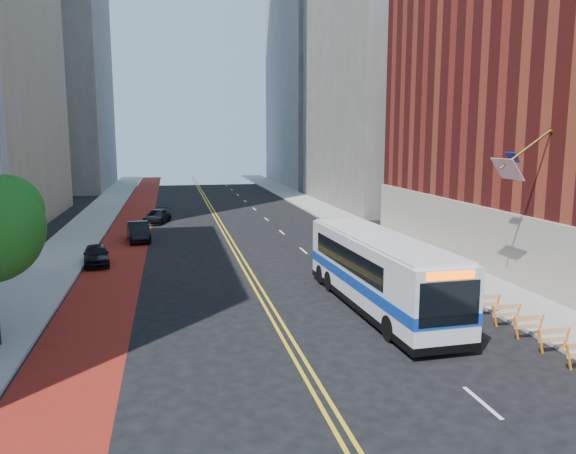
# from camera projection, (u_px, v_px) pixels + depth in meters

# --- Properties ---
(ground) EXTENTS (160.00, 160.00, 0.00)m
(ground) POSITION_uv_depth(u_px,v_px,m) (316.00, 389.00, 18.39)
(ground) COLOR black
(ground) RESTS_ON ground
(sidewalk_left) EXTENTS (4.00, 140.00, 0.15)m
(sidewalk_left) POSITION_uv_depth(u_px,v_px,m) (76.00, 239.00, 44.92)
(sidewalk_left) COLOR gray
(sidewalk_left) RESTS_ON ground
(sidewalk_right) EXTENTS (4.00, 140.00, 0.15)m
(sidewalk_right) POSITION_uv_depth(u_px,v_px,m) (361.00, 229.00, 49.79)
(sidewalk_right) COLOR gray
(sidewalk_right) RESTS_ON ground
(bus_lane_paint) EXTENTS (3.60, 140.00, 0.01)m
(bus_lane_paint) POSITION_uv_depth(u_px,v_px,m) (127.00, 238.00, 45.73)
(bus_lane_paint) COLOR maroon
(bus_lane_paint) RESTS_ON ground
(center_line_inner) EXTENTS (0.14, 140.00, 0.01)m
(center_line_inner) POSITION_uv_depth(u_px,v_px,m) (224.00, 234.00, 47.33)
(center_line_inner) COLOR gold
(center_line_inner) RESTS_ON ground
(center_line_outer) EXTENTS (0.14, 140.00, 0.01)m
(center_line_outer) POSITION_uv_depth(u_px,v_px,m) (228.00, 234.00, 47.41)
(center_line_outer) COLOR gold
(center_line_outer) RESTS_ON ground
(lane_dashes) EXTENTS (0.14, 98.20, 0.01)m
(lane_dashes) POSITION_uv_depth(u_px,v_px,m) (266.00, 219.00, 56.07)
(lane_dashes) COLOR silver
(lane_dashes) RESTS_ON ground
(midrise_right_near) EXTENTS (18.00, 26.00, 40.00)m
(midrise_right_near) POSITION_uv_depth(u_px,v_px,m) (403.00, 35.00, 66.23)
(midrise_right_near) COLOR slate
(midrise_right_near) RESTS_ON ground
(midrise_right_far) EXTENTS (20.00, 28.00, 55.00)m
(midrise_right_far) POSITION_uv_depth(u_px,v_px,m) (338.00, 20.00, 94.21)
(midrise_right_far) COLOR gray
(midrise_right_far) RESTS_ON ground
(construction_barriers) EXTENTS (1.42, 10.91, 1.00)m
(construction_barriers) POSITION_uv_depth(u_px,v_px,m) (517.00, 317.00, 23.54)
(construction_barriers) COLOR orange
(construction_barriers) RESTS_ON ground
(transit_bus) EXTENTS (3.31, 12.95, 3.53)m
(transit_bus) POSITION_uv_depth(u_px,v_px,m) (378.00, 271.00, 26.77)
(transit_bus) COLOR silver
(transit_bus) RESTS_ON ground
(car_a) EXTENTS (2.08, 4.03, 1.31)m
(car_a) POSITION_uv_depth(u_px,v_px,m) (96.00, 255.00, 36.00)
(car_a) COLOR black
(car_a) RESTS_ON ground
(car_b) EXTENTS (2.15, 4.73, 1.50)m
(car_b) POSITION_uv_depth(u_px,v_px,m) (138.00, 231.00, 44.28)
(car_b) COLOR black
(car_b) RESTS_ON ground
(car_c) EXTENTS (2.97, 4.70, 1.27)m
(car_c) POSITION_uv_depth(u_px,v_px,m) (157.00, 216.00, 53.46)
(car_c) COLOR black
(car_c) RESTS_ON ground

